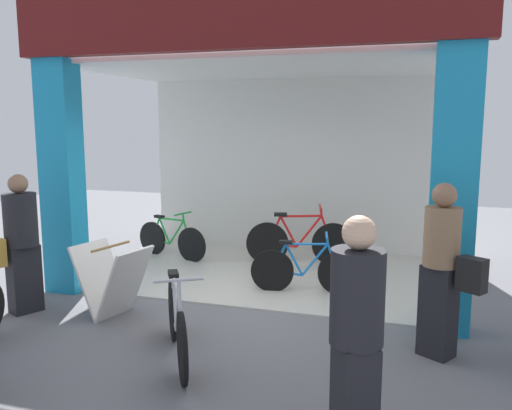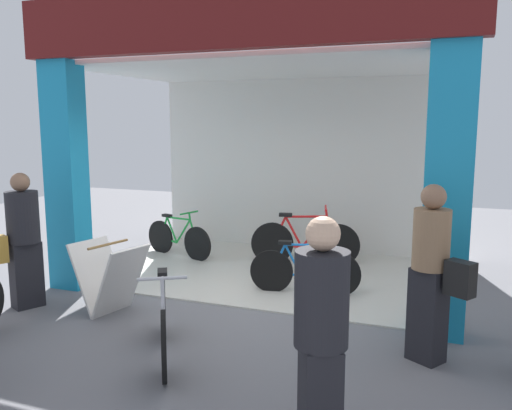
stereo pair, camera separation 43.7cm
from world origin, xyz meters
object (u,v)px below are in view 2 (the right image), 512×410
at_px(sandwich_board_sign, 110,278).
at_px(pedestrian_2, 432,272).
at_px(bicycle_inside_2, 304,270).
at_px(pedestrian_0, 321,339).
at_px(bicycle_inside_0, 178,238).
at_px(pedestrian_1, 22,239).
at_px(bicycle_parked_0, 164,321).
at_px(bicycle_inside_1, 305,242).

bearing_deg(sandwich_board_sign, pedestrian_2, -0.42).
xyz_separation_m(bicycle_inside_2, sandwich_board_sign, (-1.97, -1.48, 0.10)).
distance_m(pedestrian_0, pedestrian_2, 1.93).
xyz_separation_m(bicycle_inside_0, pedestrian_1, (-0.56, -2.81, 0.54)).
xyz_separation_m(bicycle_inside_2, pedestrian_2, (1.63, -1.50, 0.56)).
distance_m(bicycle_parked_0, sandwich_board_sign, 1.47).
bearing_deg(pedestrian_2, sandwich_board_sign, 179.58).
xyz_separation_m(bicycle_inside_1, pedestrian_1, (-2.67, -3.07, 0.48)).
height_order(bicycle_inside_0, bicycle_inside_2, bicycle_inside_2).
bearing_deg(pedestrian_1, bicycle_inside_1, 48.94).
height_order(pedestrian_1, pedestrian_2, pedestrian_2).
relative_size(pedestrian_0, pedestrian_2, 0.99).
height_order(bicycle_inside_1, pedestrian_2, pedestrian_2).
height_order(sandwich_board_sign, pedestrian_1, pedestrian_1).
height_order(bicycle_inside_2, pedestrian_2, pedestrian_2).
relative_size(bicycle_inside_1, pedestrian_1, 1.01).
bearing_deg(bicycle_inside_0, sandwich_board_sign, -78.47).
distance_m(bicycle_inside_1, pedestrian_1, 4.09).
xyz_separation_m(sandwich_board_sign, pedestrian_1, (-1.09, -0.21, 0.43)).
distance_m(bicycle_inside_1, bicycle_inside_2, 1.44).
bearing_deg(sandwich_board_sign, pedestrian_1, -169.25).
bearing_deg(bicycle_inside_1, pedestrian_2, -55.06).
distance_m(pedestrian_1, pedestrian_2, 4.69).
height_order(bicycle_parked_0, pedestrian_0, pedestrian_0).
distance_m(bicycle_parked_0, pedestrian_1, 2.44).
bearing_deg(bicycle_parked_0, pedestrian_0, -30.18).
bearing_deg(sandwich_board_sign, bicycle_inside_1, 61.02).
bearing_deg(sandwich_board_sign, bicycle_inside_2, 36.87).
relative_size(bicycle_parked_0, sandwich_board_sign, 1.55).
relative_size(sandwich_board_sign, pedestrian_1, 0.55).
xyz_separation_m(bicycle_inside_0, pedestrian_2, (4.13, -2.63, 0.56)).
height_order(bicycle_inside_0, bicycle_parked_0, bicycle_parked_0).
bearing_deg(bicycle_parked_0, bicycle_inside_2, 71.89).
relative_size(bicycle_inside_0, pedestrian_2, 0.83).
height_order(bicycle_inside_2, pedestrian_1, pedestrian_1).
bearing_deg(bicycle_inside_0, pedestrian_0, -51.64).
xyz_separation_m(pedestrian_0, pedestrian_1, (-4.09, 1.66, -0.01)).
bearing_deg(bicycle_inside_2, pedestrian_2, -42.65).
relative_size(bicycle_inside_1, bicycle_inside_2, 1.16).
height_order(bicycle_parked_0, pedestrian_2, pedestrian_2).
distance_m(sandwich_board_sign, pedestrian_1, 1.19).
xyz_separation_m(sandwich_board_sign, pedestrian_0, (3.01, -1.87, 0.44)).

